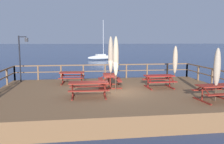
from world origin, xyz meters
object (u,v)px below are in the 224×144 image
Objects in this scene: picnic_table_front_left at (89,86)px; sailboat_distant at (102,57)px; picnic_table_mid_centre at (72,75)px; lamp_post_hooked at (22,52)px; patio_umbrella_tall_mid_left at (217,67)px; picnic_table_mid_left at (159,79)px; picnic_table_back_left at (215,89)px; patio_umbrella_short_mid at (111,55)px; patio_umbrella_short_back at (175,60)px; patio_umbrella_short_front at (116,57)px; picnic_table_mid_right at (110,78)px.

picnic_table_front_left is 34.36m from sailboat_distant.
picnic_table_mid_centre is at bearing 103.46° from picnic_table_front_left.
lamp_post_hooked is at bearing 161.80° from picnic_table_mid_centre.
sailboat_distant is (4.91, 30.12, -0.89)m from picnic_table_mid_centre.
picnic_table_front_left is 0.80× the size of patio_umbrella_tall_mid_left.
picnic_table_mid_centre is at bearing 140.55° from patio_umbrella_tall_mid_left.
picnic_table_mid_left is at bearing -89.29° from sailboat_distant.
patio_umbrella_short_mid is at bearing 137.27° from picnic_table_back_left.
sailboat_distant reaches higher than patio_umbrella_short_back.
patio_umbrella_short_front is (-4.33, 2.77, 1.42)m from picnic_table_back_left.
lamp_post_hooked reaches higher than picnic_table_mid_centre.
picnic_table_mid_right and picnic_table_mid_centre have the same top height.
patio_umbrella_tall_mid_left is (5.93, -1.66, 1.05)m from picnic_table_front_left.
picnic_table_front_left is at bearing -157.51° from picnic_table_mid_left.
sailboat_distant is (-1.98, 35.78, -1.95)m from patio_umbrella_tall_mid_left.
lamp_post_hooked reaches higher than patio_umbrella_tall_mid_left.
picnic_table_mid_right is 31.73m from sailboat_distant.
sailboat_distant is at bearing 74.00° from lamp_post_hooked.
picnic_table_front_left is at bearing -143.67° from patio_umbrella_short_front.
picnic_table_front_left is 0.65× the size of patio_umbrella_short_front.
picnic_table_mid_right is 0.58× the size of patio_umbrella_short_mid.
picnic_table_mid_right is at bearing 137.42° from patio_umbrella_tall_mid_left.
patio_umbrella_tall_mid_left is at bearing -88.21° from patio_umbrella_short_back.
patio_umbrella_tall_mid_left is at bearing -42.99° from patio_umbrella_short_mid.
patio_umbrella_short_mid is at bearing 166.56° from picnic_table_mid_left.
picnic_table_mid_centre is 4.07m from patio_umbrella_short_front.
picnic_table_mid_right is (1.39, 2.50, -0.01)m from picnic_table_front_left.
sailboat_distant reaches higher than patio_umbrella_short_mid.
picnic_table_front_left is 1.13× the size of picnic_table_back_left.
picnic_table_front_left is at bearing -76.54° from picnic_table_mid_centre.
patio_umbrella_short_mid is at bearing -175.37° from patio_umbrella_short_back.
picnic_table_back_left is 0.99× the size of picnic_table_mid_left.
sailboat_distant is (2.37, 32.96, -2.31)m from patio_umbrella_short_front.
patio_umbrella_short_back is at bearing 91.60° from picnic_table_back_left.
patio_umbrella_short_front is (-4.21, -1.68, 0.36)m from patio_umbrella_short_back.
picnic_table_back_left is at bearing -42.32° from picnic_table_mid_right.
patio_umbrella_short_front is at bearing 147.01° from patio_umbrella_tall_mid_left.
patio_umbrella_short_mid reaches higher than patio_umbrella_short_back.
picnic_table_front_left is 6.53m from patio_umbrella_short_back.
patio_umbrella_short_front is at bearing -33.70° from lamp_post_hooked.
sailboat_distant is at bearing 85.52° from patio_umbrella_short_mid.
patio_umbrella_tall_mid_left is at bearing -65.54° from picnic_table_mid_left.
sailboat_distant is at bearing 90.71° from picnic_table_mid_left.
picnic_table_back_left is 0.56× the size of lamp_post_hooked.
sailboat_distant is (-1.96, 35.73, -0.89)m from picnic_table_back_left.
picnic_table_back_left is 35.80m from sailboat_distant.
picnic_table_mid_centre is 5.75m from picnic_table_mid_left.
picnic_table_front_left and picnic_table_mid_left have the same top height.
picnic_table_mid_right is 1.96m from patio_umbrella_short_front.
patio_umbrella_short_mid is (-2.88, 0.69, 1.43)m from picnic_table_mid_left.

